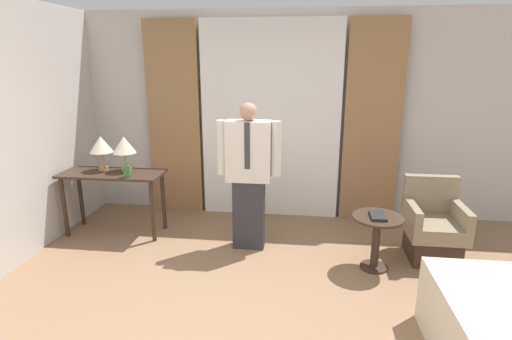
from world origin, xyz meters
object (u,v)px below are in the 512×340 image
at_px(desk, 113,183).
at_px(table_lamp_right, 124,146).
at_px(armchair, 433,229).
at_px(table_lamp_left, 101,145).
at_px(book, 378,216).
at_px(person, 249,172).
at_px(side_table, 376,233).
at_px(bottle_near_edge, 127,171).

height_order(desk, table_lamp_right, table_lamp_right).
bearing_deg(armchair, table_lamp_left, 175.95).
relative_size(desk, book, 5.03).
bearing_deg(person, side_table, -13.85).
relative_size(desk, person, 0.74).
bearing_deg(side_table, armchair, 27.12).
height_order(desk, side_table, desk).
distance_m(bottle_near_edge, side_table, 2.82).
height_order(bottle_near_edge, side_table, bottle_near_edge).
bearing_deg(book, table_lamp_right, 167.74).
height_order(desk, person, person).
bearing_deg(desk, book, -10.12).
bearing_deg(table_lamp_right, desk, -149.65).
relative_size(table_lamp_left, bottle_near_edge, 2.34).
height_order(side_table, book, book).
bearing_deg(armchair, table_lamp_right, 175.62).
height_order(table_lamp_left, book, table_lamp_left).
bearing_deg(desk, person, -6.21).
distance_m(armchair, side_table, 0.73).
height_order(table_lamp_left, bottle_near_edge, table_lamp_left).
distance_m(bottle_near_edge, person, 1.41).
relative_size(side_table, book, 2.36).
height_order(table_lamp_right, book, table_lamp_right).
xyz_separation_m(table_lamp_left, side_table, (3.18, -0.60, -0.70)).
xyz_separation_m(person, book, (1.34, -0.36, -0.30)).
distance_m(desk, armchair, 3.70).
bearing_deg(armchair, bottle_near_edge, 179.63).
bearing_deg(person, table_lamp_right, 170.09).
xyz_separation_m(table_lamp_right, book, (2.88, -0.63, -0.50)).
bearing_deg(person, book, -14.91).
distance_m(table_lamp_left, table_lamp_right, 0.29).
bearing_deg(person, bottle_near_edge, 179.17).
bearing_deg(table_lamp_left, table_lamp_right, 0.00).
bearing_deg(side_table, bottle_near_edge, 172.72).
distance_m(person, side_table, 1.48).
distance_m(bottle_near_edge, armchair, 3.44).
height_order(bottle_near_edge, person, person).
bearing_deg(armchair, person, 179.95).
bearing_deg(bottle_near_edge, side_table, -7.28).
xyz_separation_m(armchair, book, (-0.65, -0.35, 0.26)).
bearing_deg(table_lamp_left, book, -11.16).
height_order(armchair, side_table, armchair).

